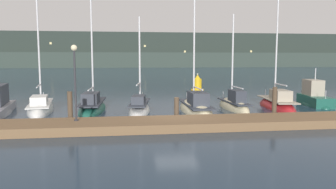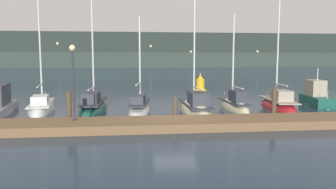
% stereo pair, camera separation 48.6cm
% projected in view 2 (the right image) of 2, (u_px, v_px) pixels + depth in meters
% --- Properties ---
extents(ground_plane, '(400.00, 400.00, 0.00)m').
position_uv_depth(ground_plane, '(175.00, 121.00, 19.37)').
color(ground_plane, '#1E3347').
extents(dock, '(33.78, 2.80, 0.45)m').
position_uv_depth(dock, '(179.00, 124.00, 17.61)').
color(dock, brown).
rests_on(dock, ground).
extents(mooring_pile_1, '(0.28, 0.28, 1.87)m').
position_uv_depth(mooring_pile_1, '(69.00, 108.00, 18.48)').
color(mooring_pile_1, '#4C3D2D').
rests_on(mooring_pile_1, ground).
extents(mooring_pile_2, '(0.28, 0.28, 1.45)m').
position_uv_depth(mooring_pile_2, '(175.00, 110.00, 19.18)').
color(mooring_pile_2, '#4C3D2D').
rests_on(mooring_pile_2, ground).
extents(mooring_pile_3, '(0.28, 0.28, 1.98)m').
position_uv_depth(mooring_pile_3, '(274.00, 104.00, 19.83)').
color(mooring_pile_3, '#4C3D2D').
rests_on(mooring_pile_3, ground).
extents(sailboat_berth_2, '(2.66, 6.52, 10.08)m').
position_uv_depth(sailboat_berth_2, '(42.00, 109.00, 23.37)').
color(sailboat_berth_2, white).
rests_on(sailboat_berth_2, ground).
extents(sailboat_berth_3, '(2.00, 6.48, 9.95)m').
position_uv_depth(sailboat_berth_3, '(93.00, 108.00, 23.59)').
color(sailboat_berth_3, '#195647').
rests_on(sailboat_berth_3, ground).
extents(sailboat_berth_4, '(2.10, 5.54, 7.13)m').
position_uv_depth(sailboat_berth_4, '(140.00, 110.00, 22.76)').
color(sailboat_berth_4, white).
rests_on(sailboat_berth_4, ground).
extents(sailboat_berth_5, '(1.85, 6.73, 9.06)m').
position_uv_depth(sailboat_berth_5, '(195.00, 110.00, 22.88)').
color(sailboat_berth_5, beige).
rests_on(sailboat_berth_5, ground).
extents(sailboat_berth_6, '(1.45, 5.22, 7.72)m').
position_uv_depth(sailboat_berth_6, '(234.00, 107.00, 23.88)').
color(sailboat_berth_6, beige).
rests_on(sailboat_berth_6, ground).
extents(sailboat_berth_7, '(2.52, 6.24, 9.56)m').
position_uv_depth(sailboat_berth_7, '(278.00, 106.00, 24.44)').
color(sailboat_berth_7, red).
rests_on(sailboat_berth_7, ground).
extents(motorboat_berth_8, '(2.27, 4.71, 3.47)m').
position_uv_depth(motorboat_berth_8, '(316.00, 101.00, 25.75)').
color(motorboat_berth_8, '#195647').
rests_on(motorboat_berth_8, ground).
extents(channel_buoy, '(1.44, 1.44, 1.98)m').
position_uv_depth(channel_buoy, '(200.00, 84.00, 37.64)').
color(channel_buoy, gold).
rests_on(channel_buoy, ground).
extents(dock_lamppost, '(0.32, 0.32, 3.97)m').
position_uv_depth(dock_lamppost, '(73.00, 70.00, 17.04)').
color(dock_lamppost, '#2D2D33').
rests_on(dock_lamppost, dock).
extents(hillside_backdrop, '(240.00, 23.00, 14.15)m').
position_uv_depth(hillside_backdrop, '(143.00, 51.00, 138.96)').
color(hillside_backdrop, '#28332D').
rests_on(hillside_backdrop, ground).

